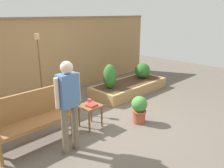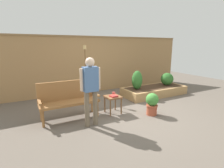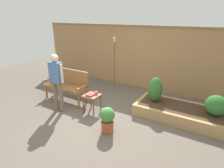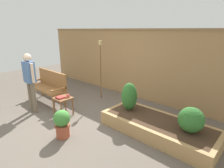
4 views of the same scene
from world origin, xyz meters
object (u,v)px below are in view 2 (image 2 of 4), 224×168
(garden_bench, at_px, (68,97))
(shrub_near_bench, at_px, (137,80))
(potted_boxwood, at_px, (152,103))
(person_by_bench, at_px, (91,86))
(book_on_table, at_px, (114,96))
(shrub_far_corner, at_px, (167,79))
(tiki_torch, at_px, (85,63))
(cup_on_table, at_px, (114,93))
(side_table, at_px, (113,99))

(garden_bench, height_order, shrub_near_bench, shrub_near_bench)
(garden_bench, relative_size, shrub_near_bench, 2.19)
(potted_boxwood, height_order, person_by_bench, person_by_bench)
(book_on_table, bearing_deg, shrub_far_corner, 12.69)
(potted_boxwood, relative_size, shrub_far_corner, 1.25)
(garden_bench, bearing_deg, potted_boxwood, -23.29)
(potted_boxwood, bearing_deg, shrub_near_bench, 68.56)
(potted_boxwood, xyz_separation_m, tiki_torch, (-1.06, 2.12, 0.91))
(cup_on_table, bearing_deg, garden_bench, 172.41)
(potted_boxwood, height_order, tiki_torch, tiki_torch)
(side_table, bearing_deg, potted_boxwood, -34.47)
(shrub_far_corner, bearing_deg, shrub_near_bench, 180.00)
(shrub_far_corner, distance_m, tiki_torch, 3.21)
(book_on_table, relative_size, person_by_bench, 0.12)
(book_on_table, xyz_separation_m, shrub_near_bench, (1.44, 0.93, 0.13))
(side_table, height_order, cup_on_table, cup_on_table)
(side_table, height_order, book_on_table, book_on_table)
(shrub_near_bench, bearing_deg, side_table, -148.59)
(shrub_far_corner, bearing_deg, cup_on_table, -164.58)
(book_on_table, bearing_deg, garden_bench, 158.47)
(potted_boxwood, bearing_deg, garden_bench, 156.71)
(side_table, distance_m, person_by_bench, 1.05)
(shrub_near_bench, relative_size, tiki_torch, 0.36)
(side_table, bearing_deg, tiki_torch, 97.61)
(potted_boxwood, xyz_separation_m, shrub_near_bench, (0.57, 1.46, 0.31))
(garden_bench, height_order, cup_on_table, garden_bench)
(tiki_torch, bearing_deg, side_table, -82.39)
(book_on_table, relative_size, shrub_far_corner, 0.38)
(cup_on_table, distance_m, tiki_torch, 1.62)
(book_on_table, bearing_deg, tiki_torch, 91.62)
(garden_bench, xyz_separation_m, tiki_torch, (0.92, 1.27, 0.69))
(garden_bench, relative_size, side_table, 3.00)
(cup_on_table, distance_m, shrub_near_bench, 1.56)
(shrub_far_corner, bearing_deg, book_on_table, -162.03)
(book_on_table, bearing_deg, cup_on_table, 56.00)
(cup_on_table, xyz_separation_m, tiki_torch, (-0.28, 1.43, 0.71))
(garden_bench, xyz_separation_m, shrub_near_bench, (2.55, 0.61, 0.08))
(side_table, distance_m, cup_on_table, 0.18)
(garden_bench, distance_m, book_on_table, 1.16)
(book_on_table, height_order, tiki_torch, tiki_torch)
(side_table, xyz_separation_m, person_by_bench, (-0.79, -0.43, 0.54))
(potted_boxwood, bearing_deg, side_table, 145.53)
(shrub_near_bench, bearing_deg, potted_boxwood, -111.44)
(book_on_table, distance_m, shrub_near_bench, 1.72)
(garden_bench, distance_m, potted_boxwood, 2.17)
(book_on_table, xyz_separation_m, person_by_bench, (-0.78, -0.37, 0.43))
(cup_on_table, height_order, shrub_far_corner, shrub_far_corner)
(tiki_torch, bearing_deg, garden_bench, -125.90)
(garden_bench, relative_size, potted_boxwood, 2.44)
(book_on_table, bearing_deg, potted_boxwood, -36.60)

